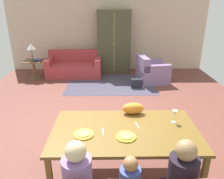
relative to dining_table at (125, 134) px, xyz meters
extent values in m
cube|color=brown|center=(-0.26, 2.06, -0.71)|extent=(6.85, 6.69, 0.02)
cube|color=beige|center=(-0.26, 5.45, 0.65)|extent=(6.85, 0.10, 2.70)
cube|color=brown|center=(0.00, 0.00, 0.04)|extent=(1.92, 1.10, 0.04)
cube|color=brown|center=(-0.90, 0.49, -0.34)|extent=(0.06, 0.06, 0.72)
cube|color=brown|center=(0.90, 0.49, -0.34)|extent=(0.06, 0.06, 0.72)
cylinder|color=yellow|center=(-0.53, -0.12, 0.07)|extent=(0.25, 0.25, 0.02)
cylinder|color=gold|center=(-0.53, -0.12, 0.09)|extent=(0.17, 0.17, 0.01)
cylinder|color=yellow|center=(0.00, -0.18, 0.07)|extent=(0.25, 0.25, 0.02)
cylinder|color=gold|center=(0.00, -0.18, 0.09)|extent=(0.17, 0.17, 0.01)
cylinder|color=silver|center=(0.69, 0.18, 0.06)|extent=(0.06, 0.06, 0.01)
cylinder|color=silver|center=(0.69, 0.18, 0.11)|extent=(0.01, 0.01, 0.09)
cone|color=silver|center=(0.69, 0.18, 0.20)|extent=(0.07, 0.07, 0.09)
cube|color=silver|center=(-0.29, -0.05, 0.06)|extent=(0.03, 0.15, 0.01)
cube|color=silver|center=(0.17, 0.10, 0.06)|extent=(0.05, 0.17, 0.01)
cylinder|color=#8F6BB2|center=(-0.53, -0.77, -0.02)|extent=(0.30, 0.30, 0.46)
sphere|color=beige|center=(-0.53, -0.77, 0.31)|extent=(0.21, 0.21, 0.21)
sphere|color=#A57348|center=(0.00, -0.77, 0.15)|extent=(0.15, 0.15, 0.15)
cylinder|color=black|center=(0.53, -0.77, -0.02)|extent=(0.30, 0.30, 0.46)
sphere|color=#99784F|center=(0.53, -0.77, 0.31)|extent=(0.21, 0.21, 0.21)
ellipsoid|color=orange|center=(0.15, 0.45, 0.15)|extent=(0.33, 0.17, 0.17)
cube|color=#423D50|center=(-0.16, 3.78, -0.69)|extent=(2.60, 1.80, 0.01)
cube|color=#A53639|center=(-1.35, 4.58, -0.49)|extent=(1.76, 0.84, 0.42)
cube|color=#A53639|center=(-1.35, 4.92, -0.08)|extent=(1.76, 0.20, 0.40)
cube|color=#A53639|center=(-2.14, 4.58, -0.18)|extent=(0.18, 0.84, 0.20)
cube|color=#A53639|center=(-0.56, 4.58, -0.18)|extent=(0.18, 0.84, 0.20)
cube|color=slate|center=(1.14, 3.98, -0.49)|extent=(0.97, 0.97, 0.42)
cube|color=slate|center=(0.80, 3.92, -0.08)|extent=(0.33, 0.87, 0.40)
cube|color=slate|center=(1.19, 3.65, -0.18)|extent=(0.86, 0.31, 0.20)
cube|color=slate|center=(1.08, 4.31, -0.18)|extent=(0.86, 0.31, 0.20)
cube|color=#42442B|center=(-0.04, 5.06, 0.35)|extent=(1.10, 0.56, 2.10)
cube|color=gold|center=(-0.04, 4.78, 0.35)|extent=(0.02, 0.01, 1.89)
sphere|color=gold|center=(-0.10, 4.77, 0.35)|extent=(0.04, 0.04, 0.04)
sphere|color=gold|center=(0.02, 4.77, 0.35)|extent=(0.04, 0.04, 0.04)
cube|color=brown|center=(-2.61, 4.38, -0.13)|extent=(0.56, 0.56, 0.03)
cylinder|color=brown|center=(-2.61, 4.38, -0.42)|extent=(0.08, 0.08, 0.55)
cylinder|color=brown|center=(-2.61, 4.38, -0.68)|extent=(0.36, 0.36, 0.03)
cylinder|color=#424938|center=(-2.61, 4.38, -0.11)|extent=(0.16, 0.16, 0.02)
cylinder|color=#424938|center=(-2.61, 4.38, 0.07)|extent=(0.02, 0.02, 0.34)
cone|color=silver|center=(-2.61, 4.38, 0.33)|extent=(0.26, 0.26, 0.18)
cube|color=#963629|center=(-2.43, 4.40, -0.10)|extent=(0.22, 0.16, 0.03)
cube|color=#304389|center=(-2.45, 4.34, -0.08)|extent=(0.22, 0.16, 0.03)
cube|color=#21222B|center=(0.59, 3.48, -0.57)|extent=(0.32, 0.16, 0.26)
camera|label=1|loc=(-0.21, -2.51, 1.63)|focal=35.56mm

